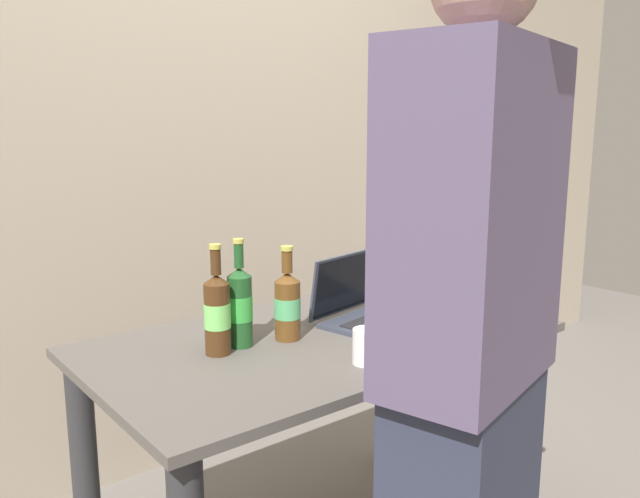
% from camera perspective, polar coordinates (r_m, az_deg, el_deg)
% --- Properties ---
extents(desk, '(1.31, 0.75, 0.75)m').
position_cam_1_polar(desk, '(1.90, 0.14, -12.02)').
color(desk, '#56514C').
rests_on(desk, ground).
extents(laptop, '(0.38, 0.33, 0.20)m').
position_cam_1_polar(laptop, '(1.97, 4.42, -5.17)').
color(laptop, '#383D4C').
rests_on(laptop, desk).
extents(beer_bottle_amber, '(0.07, 0.07, 0.27)m').
position_cam_1_polar(beer_bottle_amber, '(1.78, -2.92, -4.92)').
color(beer_bottle_amber, brown).
rests_on(beer_bottle_amber, desk).
extents(beer_bottle_brown, '(0.07, 0.07, 0.30)m').
position_cam_1_polar(beer_bottle_brown, '(1.74, -7.15, -4.99)').
color(beer_bottle_brown, '#1E5123').
rests_on(beer_bottle_brown, desk).
extents(beer_bottle_green, '(0.07, 0.07, 0.29)m').
position_cam_1_polar(beer_bottle_green, '(1.69, -9.15, -5.58)').
color(beer_bottle_green, '#472B14').
rests_on(beer_bottle_green, desk).
extents(person_figure, '(0.44, 0.33, 1.71)m').
position_cam_1_polar(person_figure, '(1.28, 12.96, -10.95)').
color(person_figure, '#2D3347').
rests_on(person_figure, ground).
extents(coffee_mug, '(0.11, 0.08, 0.09)m').
position_cam_1_polar(coffee_mug, '(1.63, 4.33, -8.60)').
color(coffee_mug, white).
rests_on(coffee_mug, desk).
extents(back_wall, '(6.00, 0.10, 2.60)m').
position_cam_1_polar(back_wall, '(2.53, -13.04, 9.76)').
color(back_wall, tan).
rests_on(back_wall, ground).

